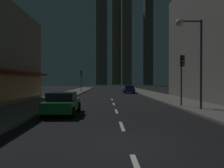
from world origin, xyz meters
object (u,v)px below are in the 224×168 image
at_px(car_parked_far, 129,89).
at_px(fire_hydrant_far_left, 62,96).
at_px(car_parked_near, 63,103).
at_px(traffic_light_near_right, 182,69).
at_px(street_lamp_right, 190,42).
at_px(traffic_light_far_left, 81,76).

height_order(car_parked_far, fire_hydrant_far_left, car_parked_far).
bearing_deg(car_parked_far, fire_hydrant_far_left, -122.44).
distance_m(car_parked_near, fire_hydrant_far_left, 11.43).
xyz_separation_m(car_parked_far, fire_hydrant_far_left, (-9.50, -14.95, -0.29)).
distance_m(traffic_light_near_right, street_lamp_right, 2.75).
xyz_separation_m(fire_hydrant_far_left, street_lamp_right, (11.28, -9.82, 4.61)).
xyz_separation_m(car_parked_near, traffic_light_far_left, (-1.90, 27.92, 2.45)).
height_order(car_parked_near, fire_hydrant_far_left, car_parked_near).
distance_m(traffic_light_far_left, street_lamp_right, 28.75).
relative_size(car_parked_near, street_lamp_right, 0.64).
bearing_deg(car_parked_near, street_lamp_right, 8.70).
height_order(traffic_light_near_right, street_lamp_right, street_lamp_right).
distance_m(traffic_light_near_right, traffic_light_far_left, 26.89).
bearing_deg(traffic_light_far_left, traffic_light_near_right, -65.85).
bearing_deg(traffic_light_far_left, street_lamp_right, -67.71).
xyz_separation_m(fire_hydrant_far_left, traffic_light_far_left, (0.40, 16.72, 2.74)).
height_order(fire_hydrant_far_left, traffic_light_far_left, traffic_light_far_left).
height_order(traffic_light_near_right, traffic_light_far_left, same).
bearing_deg(car_parked_near, fire_hydrant_far_left, 101.61).
bearing_deg(traffic_light_near_right, street_lamp_right, -93.42).
bearing_deg(car_parked_far, traffic_light_near_right, -85.23).
xyz_separation_m(traffic_light_near_right, traffic_light_far_left, (-11.00, 24.53, 0.00)).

